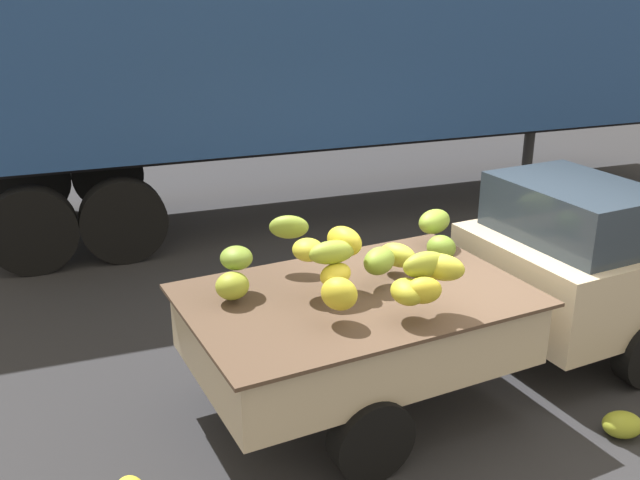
{
  "coord_description": "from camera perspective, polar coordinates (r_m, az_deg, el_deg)",
  "views": [
    {
      "loc": [
        -3.45,
        -4.72,
        3.49
      ],
      "look_at": [
        -1.32,
        0.56,
        1.35
      ],
      "focal_mm": 40.29,
      "sensor_mm": 36.0,
      "label": 1
    }
  ],
  "objects": [
    {
      "name": "pickup_truck",
      "position": [
        6.84,
        16.49,
        -2.65
      ],
      "size": [
        4.89,
        2.1,
        1.7
      ],
      "rotation": [
        0.0,
        0.0,
        0.08
      ],
      "color": "#CCB793",
      "rests_on": "ground"
    },
    {
      "name": "semi_trailer",
      "position": [
        10.95,
        2.28,
        15.6
      ],
      "size": [
        12.07,
        2.95,
        3.95
      ],
      "rotation": [
        0.0,
        0.0,
        -0.03
      ],
      "color": "navy",
      "rests_on": "ground"
    },
    {
      "name": "fallen_banana_bunch_by_wheel",
      "position": [
        6.37,
        22.88,
        -13.36
      ],
      "size": [
        0.38,
        0.34,
        0.2
      ],
      "primitive_type": "ellipsoid",
      "rotation": [
        0.0,
        0.0,
        2.84
      ],
      "color": "#959F29",
      "rests_on": "ground"
    },
    {
      "name": "ground",
      "position": [
        6.81,
        12.37,
        -10.77
      ],
      "size": [
        220.0,
        220.0,
        0.0
      ],
      "primitive_type": "plane",
      "color": "#28282B"
    },
    {
      "name": "curb_strip",
      "position": [
        15.36,
        -8.54,
        7.52
      ],
      "size": [
        80.0,
        0.8,
        0.16
      ],
      "primitive_type": "cube",
      "color": "gray",
      "rests_on": "ground"
    }
  ]
}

